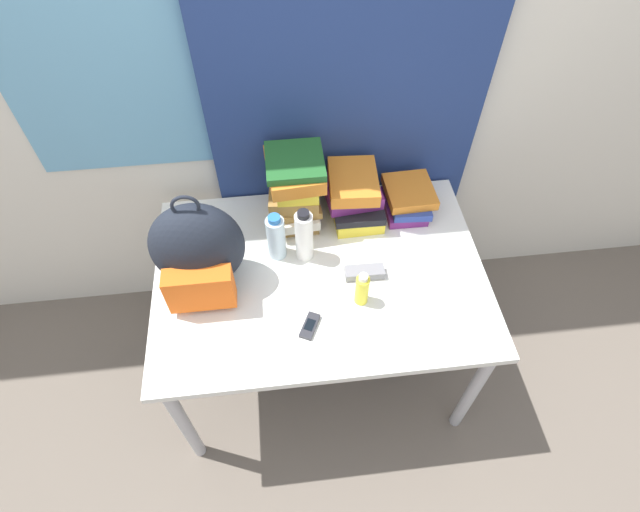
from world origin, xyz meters
name	(u,v)px	position (x,y,z in m)	size (l,w,h in m)	color
ground_plane	(331,448)	(0.00, 0.00, 0.00)	(12.00, 12.00, 0.00)	#665B51
wall_back	(302,73)	(0.00, 0.98, 1.25)	(6.00, 0.06, 2.50)	silver
curtain_blue	(348,78)	(0.16, 0.92, 1.25)	(1.08, 0.04, 2.50)	navy
desk	(320,283)	(0.00, 0.45, 0.65)	(1.27, 0.89, 0.73)	silver
backpack	(198,250)	(-0.43, 0.46, 0.91)	(0.34, 0.28, 0.44)	#1E232D
book_stack_left	(295,188)	(-0.07, 0.74, 0.89)	(0.22, 0.29, 0.32)	olive
book_stack_center	(354,195)	(0.18, 0.74, 0.83)	(0.24, 0.28, 0.21)	yellow
book_stack_right	(407,198)	(0.40, 0.74, 0.78)	(0.20, 0.26, 0.11)	#6B2370
water_bottle	(276,237)	(-0.16, 0.56, 0.83)	(0.07, 0.07, 0.21)	silver
sports_bottle	(304,236)	(-0.05, 0.54, 0.84)	(0.07, 0.07, 0.25)	white
sunscreen_bottle	(362,289)	(0.14, 0.30, 0.80)	(0.05, 0.05, 0.15)	yellow
cell_phone	(310,326)	(-0.06, 0.21, 0.73)	(0.09, 0.11, 0.02)	#2D2D33
sunglasses_case	(365,272)	(0.17, 0.41, 0.74)	(0.15, 0.06, 0.04)	gray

